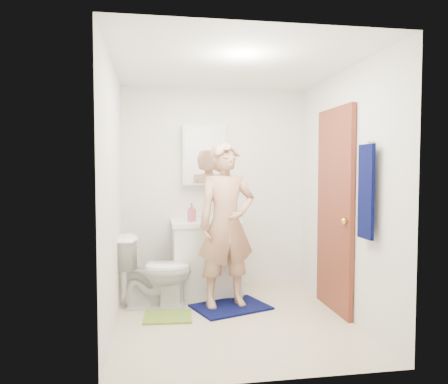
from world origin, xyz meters
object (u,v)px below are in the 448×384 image
Objects in this scene: medicine_cabinet at (204,155)px; soap_dispenser at (192,212)px; toilet at (155,271)px; vanity_cabinet at (206,259)px; man at (226,225)px; towel at (366,192)px; toothbrush_cup at (224,215)px.

medicine_cabinet is 3.39× the size of soap_dispenser.
soap_dispenser is at bearing -48.96° from toilet.
vanity_cabinet is 0.71m from man.
man is at bearing -96.97° from toilet.
towel is 1.06× the size of toilet.
medicine_cabinet is 0.87× the size of towel.
medicine_cabinet is at bearing 90.00° from vanity_cabinet.
man is (0.32, -0.45, -0.09)m from soap_dispenser.
man is at bearing -78.60° from medicine_cabinet.
medicine_cabinet reaches higher than towel.
toilet is 1.07m from toothbrush_cup.
vanity_cabinet is 0.47× the size of man.
soap_dispenser is 0.43m from toothbrush_cup.
soap_dispenser is (-0.17, -0.06, 0.55)m from vanity_cabinet.
vanity_cabinet is at bearing -53.57° from toilet.
vanity_cabinet is at bearing -90.00° from medicine_cabinet.
soap_dispenser is 0.12× the size of man.
towel is 3.87× the size of soap_dispenser.
medicine_cabinet is 1.48m from toilet.
vanity_cabinet reaches higher than toilet.
man reaches higher than vanity_cabinet.
towel reaches higher than vanity_cabinet.
towel is at bearing -55.39° from medicine_cabinet.
medicine_cabinet reaches higher than toilet.
vanity_cabinet is 3.87× the size of soap_dispenser.
vanity_cabinet is 2.08m from towel.
man reaches higher than towel.
towel reaches higher than soap_dispenser.
vanity_cabinet is 0.69m from toilet.
toilet is 0.89m from man.
soap_dispenser is at bearing -160.88° from vanity_cabinet.
vanity_cabinet is at bearing 95.81° from man.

